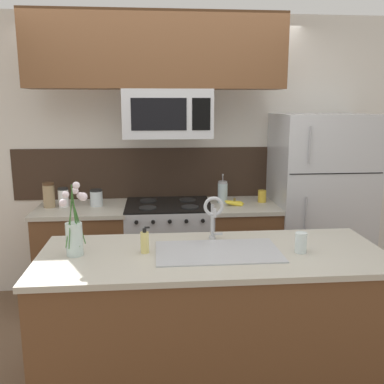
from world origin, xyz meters
The scene contains 21 objects.
ground_plane centered at (0.00, 0.00, 0.00)m, with size 10.00×10.00×0.00m, color brown.
rear_partition centered at (0.30, 1.28, 1.30)m, with size 5.20×0.10×2.60m, color silver.
splash_band centered at (0.00, 1.22, 1.15)m, with size 2.87×0.01×0.48m, color #332319.
back_counter_left centered at (-0.76, 0.90, 0.46)m, with size 0.79×0.65×0.91m.
back_counter_right centered at (0.68, 0.90, 0.46)m, with size 0.62×0.65×0.91m.
stove_range centered at (0.00, 0.90, 0.46)m, with size 0.76×0.64×0.93m.
microwave centered at (0.00, 0.88, 1.72)m, with size 0.74×0.40×0.40m.
upper_cabinet_band centered at (-0.08, 0.85, 2.22)m, with size 2.11×0.34×0.60m, color brown.
refrigerator centered at (1.39, 0.92, 0.86)m, with size 0.83×0.74×1.71m.
storage_jar_tall centered at (-1.04, 0.92, 1.02)m, with size 0.10×0.10×0.22m.
storage_jar_medium centered at (-0.92, 0.93, 0.99)m, with size 0.09×0.09×0.17m.
storage_jar_short centered at (-0.64, 0.93, 0.98)m, with size 0.11×0.11×0.15m.
banana_bunch centered at (0.59, 0.84, 0.93)m, with size 0.19×0.12×0.08m.
french_press centered at (0.50, 0.96, 1.01)m, with size 0.09×0.09×0.27m.
coffee_tin centered at (0.86, 0.95, 0.97)m, with size 0.08×0.08×0.11m, color gold.
island_counter centered at (0.23, -0.35, 0.46)m, with size 2.13×0.84×0.91m.
kitchen_sink centered at (0.26, -0.35, 0.84)m, with size 0.76×0.44×0.16m.
sink_faucet centered at (0.26, -0.13, 1.11)m, with size 0.14×0.14×0.31m.
dish_soap_bottle centered at (-0.18, -0.32, 0.98)m, with size 0.06×0.05×0.16m.
drinking_glass centered at (0.77, -0.40, 0.97)m, with size 0.07×0.07×0.12m.
flower_vase centered at (-0.60, -0.33, 1.05)m, with size 0.15×0.14×0.46m.
Camera 1 is at (-0.11, -2.82, 1.81)m, focal length 40.00 mm.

